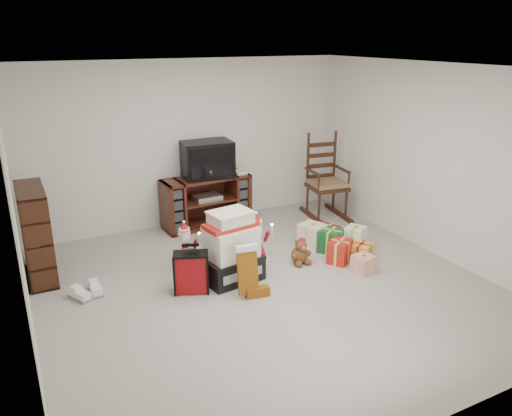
{
  "coord_description": "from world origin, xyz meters",
  "views": [
    {
      "loc": [
        -2.47,
        -4.62,
        2.82
      ],
      "look_at": [
        0.18,
        0.6,
        0.78
      ],
      "focal_mm": 35.0,
      "sensor_mm": 36.0,
      "label": 1
    }
  ],
  "objects_px": {
    "mrs_claus_figurine": "(185,251)",
    "sneaker_pair": "(88,292)",
    "red_suitcase": "(191,272)",
    "teddy_bear": "(300,253)",
    "bookshelf": "(36,235)",
    "crt_television": "(207,159)",
    "santa_figurine": "(256,243)",
    "tv_stand": "(206,201)",
    "gift_pile": "(231,251)",
    "gift_cluster": "(342,244)",
    "rocking_chair": "(325,188)"
  },
  "relations": [
    {
      "from": "red_suitcase",
      "to": "crt_television",
      "type": "xyz_separation_m",
      "value": [
        1.0,
        1.95,
        0.8
      ]
    },
    {
      "from": "bookshelf",
      "to": "tv_stand",
      "type": "bearing_deg",
      "value": 16.19
    },
    {
      "from": "tv_stand",
      "to": "teddy_bear",
      "type": "distance_m",
      "value": 1.94
    },
    {
      "from": "gift_pile",
      "to": "sneaker_pair",
      "type": "height_order",
      "value": "gift_pile"
    },
    {
      "from": "gift_cluster",
      "to": "gift_pile",
      "type": "bearing_deg",
      "value": -179.67
    },
    {
      "from": "mrs_claus_figurine",
      "to": "red_suitcase",
      "type": "bearing_deg",
      "value": -103.18
    },
    {
      "from": "mrs_claus_figurine",
      "to": "crt_television",
      "type": "relative_size",
      "value": 0.8
    },
    {
      "from": "santa_figurine",
      "to": "crt_television",
      "type": "bearing_deg",
      "value": 91.64
    },
    {
      "from": "santa_figurine",
      "to": "mrs_claus_figurine",
      "type": "bearing_deg",
      "value": 166.53
    },
    {
      "from": "teddy_bear",
      "to": "sneaker_pair",
      "type": "relative_size",
      "value": 0.91
    },
    {
      "from": "gift_pile",
      "to": "teddy_bear",
      "type": "distance_m",
      "value": 1.0
    },
    {
      "from": "tv_stand",
      "to": "sneaker_pair",
      "type": "bearing_deg",
      "value": -147.17
    },
    {
      "from": "teddy_bear",
      "to": "mrs_claus_figurine",
      "type": "relative_size",
      "value": 0.54
    },
    {
      "from": "tv_stand",
      "to": "teddy_bear",
      "type": "xyz_separation_m",
      "value": [
        0.56,
        -1.84,
        -0.24
      ]
    },
    {
      "from": "red_suitcase",
      "to": "crt_television",
      "type": "bearing_deg",
      "value": 84.63
    },
    {
      "from": "mrs_claus_figurine",
      "to": "sneaker_pair",
      "type": "distance_m",
      "value": 1.26
    },
    {
      "from": "santa_figurine",
      "to": "gift_pile",
      "type": "bearing_deg",
      "value": -147.48
    },
    {
      "from": "bookshelf",
      "to": "red_suitcase",
      "type": "xyz_separation_m",
      "value": [
        1.51,
        -1.21,
        -0.3
      ]
    },
    {
      "from": "gift_pile",
      "to": "mrs_claus_figurine",
      "type": "bearing_deg",
      "value": 117.4
    },
    {
      "from": "gift_pile",
      "to": "santa_figurine",
      "type": "height_order",
      "value": "gift_pile"
    },
    {
      "from": "santa_figurine",
      "to": "gift_cluster",
      "type": "height_order",
      "value": "santa_figurine"
    },
    {
      "from": "bookshelf",
      "to": "crt_television",
      "type": "xyz_separation_m",
      "value": [
        2.51,
        0.74,
        0.5
      ]
    },
    {
      "from": "teddy_bear",
      "to": "gift_cluster",
      "type": "height_order",
      "value": "teddy_bear"
    },
    {
      "from": "red_suitcase",
      "to": "sneaker_pair",
      "type": "relative_size",
      "value": 1.54
    },
    {
      "from": "bookshelf",
      "to": "gift_pile",
      "type": "relative_size",
      "value": 1.33
    },
    {
      "from": "tv_stand",
      "to": "red_suitcase",
      "type": "xyz_separation_m",
      "value": [
        -0.95,
        -1.93,
        -0.14
      ]
    },
    {
      "from": "bookshelf",
      "to": "red_suitcase",
      "type": "bearing_deg",
      "value": -38.75
    },
    {
      "from": "teddy_bear",
      "to": "mrs_claus_figurine",
      "type": "height_order",
      "value": "mrs_claus_figurine"
    },
    {
      "from": "gift_cluster",
      "to": "crt_television",
      "type": "bearing_deg",
      "value": 122.48
    },
    {
      "from": "gift_pile",
      "to": "santa_figurine",
      "type": "relative_size",
      "value": 1.27
    },
    {
      "from": "gift_pile",
      "to": "mrs_claus_figurine",
      "type": "height_order",
      "value": "gift_pile"
    },
    {
      "from": "bookshelf",
      "to": "gift_pile",
      "type": "distance_m",
      "value": 2.35
    },
    {
      "from": "bookshelf",
      "to": "teddy_bear",
      "type": "bearing_deg",
      "value": -20.44
    },
    {
      "from": "teddy_bear",
      "to": "crt_television",
      "type": "xyz_separation_m",
      "value": [
        -0.52,
        1.87,
        0.9
      ]
    },
    {
      "from": "tv_stand",
      "to": "mrs_claus_figurine",
      "type": "height_order",
      "value": "tv_stand"
    },
    {
      "from": "rocking_chair",
      "to": "santa_figurine",
      "type": "relative_size",
      "value": 2.1
    },
    {
      "from": "tv_stand",
      "to": "gift_cluster",
      "type": "bearing_deg",
      "value": -59.55
    },
    {
      "from": "red_suitcase",
      "to": "teddy_bear",
      "type": "relative_size",
      "value": 1.69
    },
    {
      "from": "bookshelf",
      "to": "gift_pile",
      "type": "height_order",
      "value": "bookshelf"
    },
    {
      "from": "tv_stand",
      "to": "gift_pile",
      "type": "bearing_deg",
      "value": -105.9
    },
    {
      "from": "tv_stand",
      "to": "santa_figurine",
      "type": "height_order",
      "value": "tv_stand"
    },
    {
      "from": "bookshelf",
      "to": "sneaker_pair",
      "type": "bearing_deg",
      "value": -61.74
    },
    {
      "from": "tv_stand",
      "to": "red_suitcase",
      "type": "height_order",
      "value": "tv_stand"
    },
    {
      "from": "tv_stand",
      "to": "rocking_chair",
      "type": "bearing_deg",
      "value": -17.51
    },
    {
      "from": "teddy_bear",
      "to": "gift_cluster",
      "type": "xyz_separation_m",
      "value": [
        0.67,
        0.0,
        -0.01
      ]
    },
    {
      "from": "bookshelf",
      "to": "teddy_bear",
      "type": "distance_m",
      "value": 3.25
    },
    {
      "from": "rocking_chair",
      "to": "teddy_bear",
      "type": "height_order",
      "value": "rocking_chair"
    },
    {
      "from": "teddy_bear",
      "to": "gift_cluster",
      "type": "relative_size",
      "value": 0.28
    },
    {
      "from": "gift_cluster",
      "to": "santa_figurine",
      "type": "bearing_deg",
      "value": 164.79
    },
    {
      "from": "bookshelf",
      "to": "sneaker_pair",
      "type": "xyz_separation_m",
      "value": [
        0.42,
        -0.78,
        -0.49
      ]
    }
  ]
}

